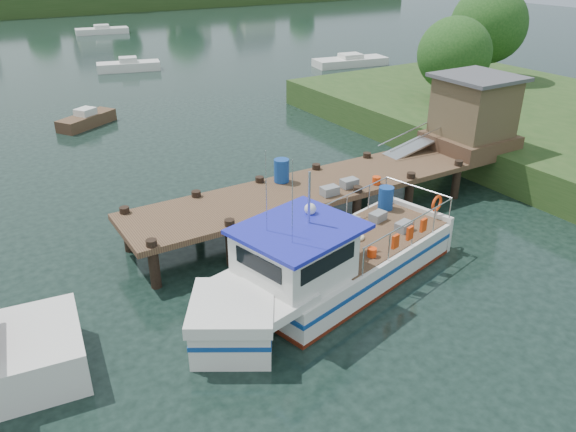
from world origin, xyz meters
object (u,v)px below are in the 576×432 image
dock (428,138)px  moored_far (102,30)px  moored_rowboat (87,120)px  moored_b (129,66)px  lobster_boat (323,267)px  moored_c (350,61)px

dock → moored_far: (0.74, 52.47, -1.88)m
moored_rowboat → moored_far: moored_rowboat is taller
dock → moored_b: (-3.00, 30.42, -1.84)m
dock → moored_b: size_ratio=3.22×
lobster_boat → moored_b: bearing=68.1°
moored_rowboat → moored_b: (6.68, 13.85, 0.02)m
dock → moored_far: bearing=89.2°
lobster_boat → moored_b: size_ratio=1.92×
moored_rowboat → moored_far: size_ratio=0.60×
moored_far → moored_rowboat: bearing=-111.6°
dock → lobster_boat: 9.06m
dock → lobster_boat: lobster_boat is taller
moored_b → moored_c: bearing=-46.0°
moored_far → moored_c: bearing=-72.1°
dock → moored_rowboat: 19.28m
moored_rowboat → moored_b: bearing=61.9°
moored_rowboat → moored_b: 15.38m
moored_b → lobster_boat: bearing=-119.3°
lobster_boat → moored_rowboat: lobster_boat is taller
moored_b → moored_rowboat: bearing=-136.9°
dock → moored_far: 52.51m
moored_b → moored_c: moored_b is taller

